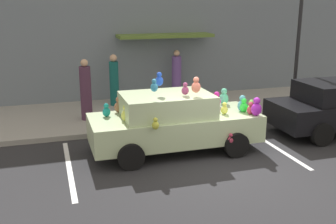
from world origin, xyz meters
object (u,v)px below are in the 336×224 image
teddy_bear_on_sidewalk (197,109)px  street_lamp_post (299,35)px  plush_covered_car (174,122)px  pedestrian_near_shopfront (86,92)px  pedestrian_walking_past (114,81)px  pedestrian_by_lamp (177,76)px

teddy_bear_on_sidewalk → street_lamp_post: size_ratio=0.15×
plush_covered_car → street_lamp_post: (5.01, 2.14, 1.92)m
teddy_bear_on_sidewalk → pedestrian_near_shopfront: bearing=164.4°
pedestrian_walking_past → pedestrian_by_lamp: pedestrian_by_lamp is taller
street_lamp_post → pedestrian_walking_past: bearing=156.3°
teddy_bear_on_sidewalk → pedestrian_walking_past: size_ratio=0.35×
pedestrian_near_shopfront → pedestrian_walking_past: size_ratio=1.05×
plush_covered_car → pedestrian_walking_past: (-0.75, 4.67, 0.22)m
teddy_bear_on_sidewalk → pedestrian_by_lamp: (0.25, 2.91, 0.56)m
street_lamp_post → pedestrian_near_shopfront: street_lamp_post is taller
plush_covered_car → pedestrian_by_lamp: (1.74, 5.08, 0.21)m
pedestrian_by_lamp → pedestrian_near_shopfront: bearing=-151.7°
plush_covered_car → street_lamp_post: street_lamp_post is taller
pedestrian_walking_past → pedestrian_by_lamp: (2.49, 0.41, -0.01)m
pedestrian_walking_past → pedestrian_by_lamp: 2.52m
plush_covered_car → teddy_bear_on_sidewalk: 2.66m
pedestrian_by_lamp → teddy_bear_on_sidewalk: bearing=-94.9°
pedestrian_walking_past → plush_covered_car: bearing=-80.9°
pedestrian_by_lamp → pedestrian_walking_past: bearing=-170.6°
pedestrian_near_shopfront → pedestrian_by_lamp: pedestrian_near_shopfront is taller
plush_covered_car → pedestrian_by_lamp: 5.37m
street_lamp_post → pedestrian_by_lamp: (-3.27, 2.94, -1.71)m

